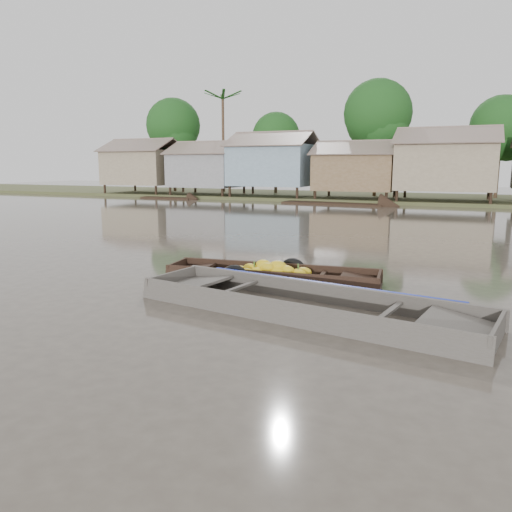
% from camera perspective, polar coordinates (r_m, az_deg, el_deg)
% --- Properties ---
extents(ground, '(120.00, 120.00, 0.00)m').
position_cam_1_polar(ground, '(9.85, -2.99, -6.02)').
color(ground, '#443D34').
rests_on(ground, ground).
extents(riverbank, '(120.00, 12.47, 10.22)m').
position_cam_1_polar(riverbank, '(40.36, 21.82, 10.12)').
color(riverbank, '#384723').
rests_on(riverbank, ground).
extents(banana_boat, '(5.25, 1.76, 0.73)m').
position_cam_1_polar(banana_boat, '(12.09, 1.60, -2.29)').
color(banana_boat, black).
rests_on(banana_boat, ground).
extents(viewer_boat, '(7.01, 2.91, 0.55)m').
position_cam_1_polar(viewer_boat, '(9.60, 5.73, -6.22)').
color(viewer_boat, '#45413B').
rests_on(viewer_boat, ground).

